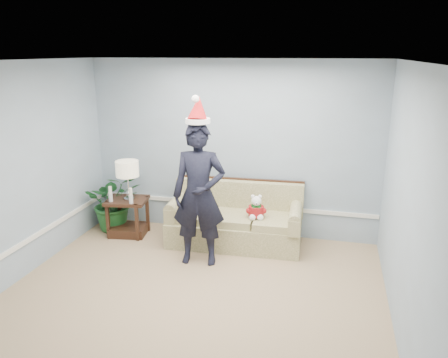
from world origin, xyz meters
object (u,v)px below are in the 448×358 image
(man, at_px, (199,195))
(table_lamp, at_px, (127,170))
(houseplant, at_px, (114,201))
(sofa, at_px, (235,222))
(teddy_bear, at_px, (256,210))
(side_table, at_px, (128,221))

(man, bearing_deg, table_lamp, 147.97)
(houseplant, bearing_deg, sofa, -0.62)
(table_lamp, relative_size, teddy_bear, 1.73)
(houseplant, height_order, teddy_bear, houseplant)
(table_lamp, bearing_deg, sofa, 5.25)
(teddy_bear, bearing_deg, side_table, 166.21)
(table_lamp, bearing_deg, houseplant, 154.16)
(sofa, bearing_deg, man, -116.56)
(sofa, xyz_separation_m, teddy_bear, (0.34, -0.17, 0.29))
(sofa, distance_m, table_lamp, 1.81)
(man, height_order, teddy_bear, man)
(table_lamp, xyz_separation_m, teddy_bear, (1.99, -0.01, -0.45))
(sofa, height_order, man, man)
(table_lamp, height_order, houseplant, table_lamp)
(sofa, bearing_deg, table_lamp, -177.39)
(side_table, distance_m, table_lamp, 0.83)
(sofa, relative_size, teddy_bear, 5.59)
(sofa, height_order, side_table, sofa)
(side_table, bearing_deg, teddy_bear, -1.05)
(houseplant, relative_size, teddy_bear, 2.64)
(sofa, distance_m, side_table, 1.71)
(man, bearing_deg, side_table, 147.94)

